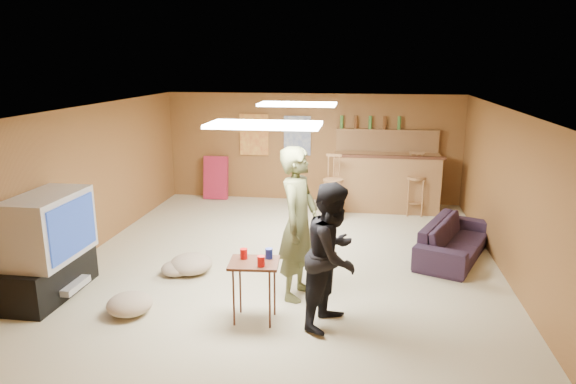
# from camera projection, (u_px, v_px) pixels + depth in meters

# --- Properties ---
(ground) EXTENTS (7.00, 7.00, 0.00)m
(ground) POSITION_uv_depth(u_px,v_px,m) (286.00, 262.00, 7.43)
(ground) COLOR #B9AF8D
(ground) RESTS_ON ground
(ceiling) EXTENTS (6.00, 7.00, 0.02)m
(ceiling) POSITION_uv_depth(u_px,v_px,m) (286.00, 109.00, 6.89)
(ceiling) COLOR silver
(ceiling) RESTS_ON ground
(wall_back) EXTENTS (6.00, 0.02, 2.20)m
(wall_back) POSITION_uv_depth(u_px,v_px,m) (312.00, 148.00, 10.51)
(wall_back) COLOR brown
(wall_back) RESTS_ON ground
(wall_front) EXTENTS (6.00, 0.02, 2.20)m
(wall_front) POSITION_uv_depth(u_px,v_px,m) (214.00, 301.00, 3.81)
(wall_front) COLOR brown
(wall_front) RESTS_ON ground
(wall_left) EXTENTS (0.02, 7.00, 2.20)m
(wall_left) POSITION_uv_depth(u_px,v_px,m) (86.00, 181.00, 7.59)
(wall_left) COLOR brown
(wall_left) RESTS_ON ground
(wall_right) EXTENTS (0.02, 7.00, 2.20)m
(wall_right) POSITION_uv_depth(u_px,v_px,m) (512.00, 197.00, 6.73)
(wall_right) COLOR brown
(wall_right) RESTS_ON ground
(tv_stand) EXTENTS (0.55, 1.30, 0.50)m
(tv_stand) POSITION_uv_depth(u_px,v_px,m) (50.00, 276.00, 6.33)
(tv_stand) COLOR black
(tv_stand) RESTS_ON ground
(dvd_box) EXTENTS (0.35, 0.50, 0.08)m
(dvd_box) POSITION_uv_depth(u_px,v_px,m) (67.00, 285.00, 6.32)
(dvd_box) COLOR #B2B2B7
(dvd_box) RESTS_ON tv_stand
(tv_body) EXTENTS (0.60, 1.10, 0.80)m
(tv_body) POSITION_uv_depth(u_px,v_px,m) (49.00, 227.00, 6.16)
(tv_body) COLOR #B2B2B7
(tv_body) RESTS_ON tv_stand
(tv_screen) EXTENTS (0.02, 0.95, 0.65)m
(tv_screen) POSITION_uv_depth(u_px,v_px,m) (73.00, 228.00, 6.11)
(tv_screen) COLOR navy
(tv_screen) RESTS_ON tv_body
(bar_counter) EXTENTS (2.00, 0.60, 1.10)m
(bar_counter) POSITION_uv_depth(u_px,v_px,m) (386.00, 183.00, 9.91)
(bar_counter) COLOR brown
(bar_counter) RESTS_ON ground
(bar_lip) EXTENTS (2.10, 0.12, 0.05)m
(bar_lip) POSITION_uv_depth(u_px,v_px,m) (388.00, 157.00, 9.53)
(bar_lip) COLOR #3E1F14
(bar_lip) RESTS_ON bar_counter
(bar_shelf) EXTENTS (2.00, 0.18, 0.05)m
(bar_shelf) POSITION_uv_depth(u_px,v_px,m) (387.00, 130.00, 10.10)
(bar_shelf) COLOR brown
(bar_shelf) RESTS_ON bar_backing
(bar_backing) EXTENTS (2.00, 0.14, 0.60)m
(bar_backing) POSITION_uv_depth(u_px,v_px,m) (387.00, 145.00, 10.19)
(bar_backing) COLOR brown
(bar_backing) RESTS_ON bar_counter
(poster_left) EXTENTS (0.60, 0.03, 0.85)m
(poster_left) POSITION_uv_depth(u_px,v_px,m) (254.00, 135.00, 10.59)
(poster_left) COLOR #BF3F26
(poster_left) RESTS_ON wall_back
(poster_right) EXTENTS (0.55, 0.03, 0.80)m
(poster_right) POSITION_uv_depth(u_px,v_px,m) (297.00, 136.00, 10.46)
(poster_right) COLOR #334C99
(poster_right) RESTS_ON wall_back
(folding_chair_stack) EXTENTS (0.50, 0.26, 0.91)m
(folding_chair_stack) POSITION_uv_depth(u_px,v_px,m) (216.00, 178.00, 10.77)
(folding_chair_stack) COLOR #AC1F3D
(folding_chair_stack) RESTS_ON ground
(ceiling_panel_front) EXTENTS (1.20, 0.60, 0.04)m
(ceiling_panel_front) POSITION_uv_depth(u_px,v_px,m) (264.00, 125.00, 5.46)
(ceiling_panel_front) COLOR white
(ceiling_panel_front) RESTS_ON ceiling
(ceiling_panel_back) EXTENTS (1.20, 0.60, 0.04)m
(ceiling_panel_back) POSITION_uv_depth(u_px,v_px,m) (297.00, 104.00, 8.04)
(ceiling_panel_back) COLOR white
(ceiling_panel_back) RESTS_ON ceiling
(person_olive) EXTENTS (0.60, 0.77, 1.87)m
(person_olive) POSITION_uv_depth(u_px,v_px,m) (298.00, 224.00, 6.16)
(person_olive) COLOR brown
(person_olive) RESTS_ON ground
(person_black) EXTENTS (0.85, 0.95, 1.61)m
(person_black) POSITION_uv_depth(u_px,v_px,m) (333.00, 255.00, 5.52)
(person_black) COLOR black
(person_black) RESTS_ON ground
(sofa) EXTENTS (1.36, 1.97, 0.54)m
(sofa) POSITION_uv_depth(u_px,v_px,m) (454.00, 239.00, 7.58)
(sofa) COLOR black
(sofa) RESTS_ON ground
(tray_table) EXTENTS (0.57, 0.48, 0.70)m
(tray_table) POSITION_uv_depth(u_px,v_px,m) (254.00, 291.00, 5.69)
(tray_table) COLOR #3E1F14
(tray_table) RESTS_ON ground
(cup_red_near) EXTENTS (0.10, 0.10, 0.12)m
(cup_red_near) POSITION_uv_depth(u_px,v_px,m) (244.00, 254.00, 5.68)
(cup_red_near) COLOR red
(cup_red_near) RESTS_ON tray_table
(cup_red_far) EXTENTS (0.11, 0.11, 0.11)m
(cup_red_far) POSITION_uv_depth(u_px,v_px,m) (261.00, 261.00, 5.47)
(cup_red_far) COLOR red
(cup_red_far) RESTS_ON tray_table
(cup_blue) EXTENTS (0.10, 0.10, 0.12)m
(cup_blue) POSITION_uv_depth(u_px,v_px,m) (269.00, 253.00, 5.69)
(cup_blue) COLOR navy
(cup_blue) RESTS_ON tray_table
(bar_stool_left) EXTENTS (0.40, 0.40, 1.25)m
(bar_stool_left) POSITION_uv_depth(u_px,v_px,m) (333.00, 186.00, 9.34)
(bar_stool_left) COLOR brown
(bar_stool_left) RESTS_ON ground
(bar_stool_right) EXTENTS (0.43, 0.43, 1.28)m
(bar_stool_right) POSITION_uv_depth(u_px,v_px,m) (416.00, 182.00, 9.57)
(bar_stool_right) COLOR brown
(bar_stool_right) RESTS_ON ground
(cushion_near_tv) EXTENTS (0.75, 0.75, 0.26)m
(cushion_near_tv) POSITION_uv_depth(u_px,v_px,m) (191.00, 264.00, 7.04)
(cushion_near_tv) COLOR gray
(cushion_near_tv) RESTS_ON ground
(cushion_mid) EXTENTS (0.46, 0.46, 0.18)m
(cushion_mid) POSITION_uv_depth(u_px,v_px,m) (176.00, 268.00, 6.98)
(cushion_mid) COLOR gray
(cushion_mid) RESTS_ON ground
(cushion_far) EXTENTS (0.68, 0.68, 0.24)m
(cushion_far) POSITION_uv_depth(u_px,v_px,m) (130.00, 304.00, 5.90)
(cushion_far) COLOR gray
(cushion_far) RESTS_ON ground
(bottle_row) EXTENTS (1.20, 0.08, 0.26)m
(bottle_row) POSITION_uv_depth(u_px,v_px,m) (370.00, 122.00, 10.09)
(bottle_row) COLOR #3F7233
(bottle_row) RESTS_ON bar_shelf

